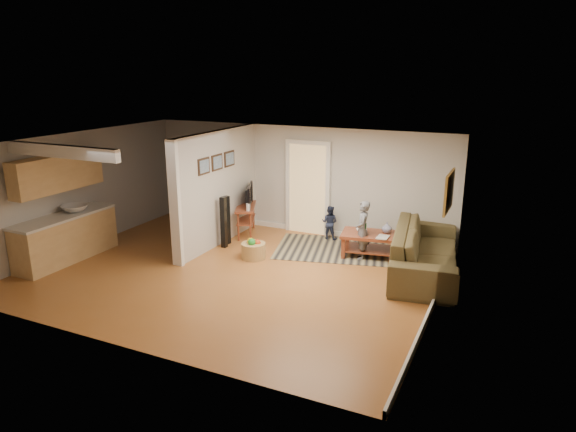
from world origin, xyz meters
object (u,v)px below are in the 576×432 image
object	(u,v)px
sofa	(424,272)
coffee_table	(374,238)
tv_console	(246,209)
child	(361,258)
toddler	(329,239)
speaker_right	(227,220)
speaker_left	(224,222)
toy_basket	(253,250)

from	to	relation	value
sofa	coffee_table	xyz separation A→B (m)	(-1.13, 0.41, 0.39)
tv_console	child	world-z (taller)	tv_console
toddler	speaker_right	bearing A→B (deg)	32.91
coffee_table	speaker_right	bearing A→B (deg)	-169.72
coffee_table	tv_console	size ratio (longest dim) A/B	1.18
speaker_left	speaker_right	xyz separation A→B (m)	(-0.06, 0.24, -0.02)
speaker_left	toddler	size ratio (longest dim) A/B	1.44
speaker_right	speaker_left	bearing A→B (deg)	-61.41
speaker_left	toy_basket	size ratio (longest dim) A/B	2.26
tv_console	child	distance (m)	3.01
sofa	toy_basket	world-z (taller)	toy_basket
coffee_table	toy_basket	world-z (taller)	coffee_table
speaker_left	speaker_right	distance (m)	0.24
sofa	coffee_table	world-z (taller)	coffee_table
sofa	coffee_table	size ratio (longest dim) A/B	2.15
child	sofa	bearing A→B (deg)	64.24
toddler	speaker_left	bearing A→B (deg)	38.42
toy_basket	child	distance (m)	2.23
speaker_right	toy_basket	world-z (taller)	speaker_right
toy_basket	child	size ratio (longest dim) A/B	0.41
toddler	child	bearing A→B (deg)	139.42
tv_console	toy_basket	distance (m)	1.68
tv_console	toy_basket	bearing A→B (deg)	-80.28
coffee_table	toddler	xyz separation A→B (m)	(-1.23, 0.69, -0.39)
tv_console	speaker_right	xyz separation A→B (m)	(-0.06, -0.76, -0.08)
speaker_left	tv_console	bearing A→B (deg)	88.94
coffee_table	toddler	bearing A→B (deg)	150.71
tv_console	child	bearing A→B (deg)	-31.91
toy_basket	speaker_left	bearing A→B (deg)	159.51
coffee_table	child	bearing A→B (deg)	-134.45
sofa	speaker_right	bearing A→B (deg)	83.58
toy_basket	toddler	distance (m)	2.09
speaker_right	child	xyz separation A→B (m)	(2.98, 0.38, -0.55)
sofa	speaker_right	xyz separation A→B (m)	(-4.30, -0.17, 0.55)
sofa	toy_basket	bearing A→B (deg)	93.95
sofa	child	xyz separation A→B (m)	(-1.32, 0.21, 0.00)
coffee_table	tv_console	xyz separation A→B (m)	(-3.11, 0.19, 0.24)
toy_basket	toddler	size ratio (longest dim) A/B	0.64
speaker_left	toddler	world-z (taller)	speaker_left
coffee_table	child	world-z (taller)	coffee_table
speaker_left	coffee_table	bearing A→B (deg)	13.68
child	speaker_left	bearing A→B (deg)	-94.61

